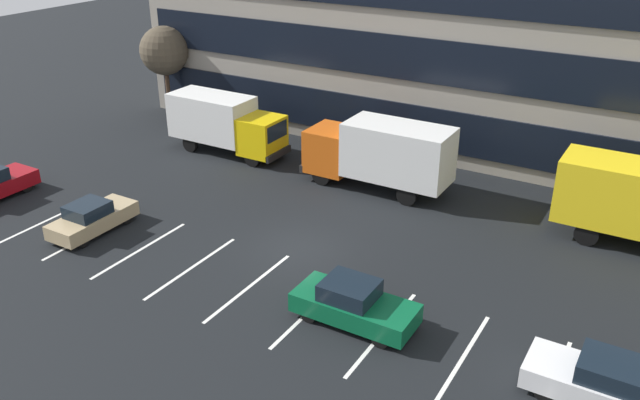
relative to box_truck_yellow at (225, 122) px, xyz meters
The scene contains 9 objects.
ground_plane 12.12m from the box_truck_yellow, 37.63° to the right, with size 120.00×120.00×0.00m, color black.
office_building 15.24m from the box_truck_yellow, 48.26° to the left, with size 37.39×12.64×14.40m.
lot_markings 14.50m from the box_truck_yellow, 48.74° to the right, with size 22.54×5.40×0.01m.
box_truck_yellow is the anchor object (origin of this frame).
box_truck_orange 9.71m from the box_truck_yellow, ahead, with size 7.49×2.48×3.47m.
sedan_forest 17.62m from the box_truck_yellow, 37.70° to the right, with size 4.31×1.81×1.54m.
sedan_tan 10.75m from the box_truck_yellow, 84.92° to the right, with size 1.64×3.92×1.40m.
sedan_white 24.42m from the box_truck_yellow, 25.69° to the right, with size 4.25×1.78×1.52m.
bare_tree 8.68m from the box_truck_yellow, 154.40° to the left, with size 3.11×3.11×5.83m.
Camera 1 is at (13.12, -20.39, 13.66)m, focal length 37.12 mm.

